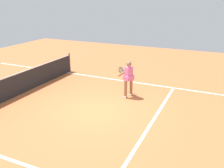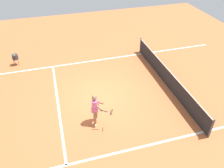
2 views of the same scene
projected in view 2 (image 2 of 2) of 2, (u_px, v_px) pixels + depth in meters
ground_plane at (100, 96)px, 11.59m from camera, size 25.43×25.43×0.00m
service_line_marking at (58, 104)px, 11.12m from camera, size 7.14×0.10×0.01m
sideline_left_marking at (87, 62)px, 14.33m from camera, size 0.10×17.56×0.01m
sideline_right_marking at (121, 152)px, 8.83m from camera, size 0.10×17.56×0.01m
court_net at (167, 77)px, 12.12m from camera, size 7.82×0.08×1.05m
tennis_player at (96, 108)px, 9.62m from camera, size 0.98×0.87×1.55m
ball_hopper at (15, 57)px, 13.74m from camera, size 0.36×0.36×0.74m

